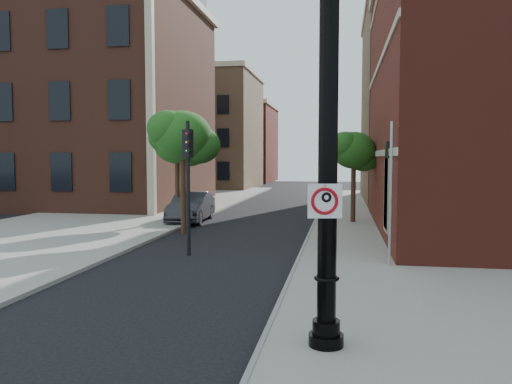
% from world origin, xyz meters
% --- Properties ---
extents(ground, '(120.00, 120.00, 0.00)m').
position_xyz_m(ground, '(0.00, 0.00, 0.00)').
color(ground, black).
rests_on(ground, ground).
extents(sidewalk_right, '(8.00, 60.00, 0.12)m').
position_xyz_m(sidewalk_right, '(6.00, 10.00, 0.06)').
color(sidewalk_right, gray).
rests_on(sidewalk_right, ground).
extents(sidewalk_left, '(10.00, 50.00, 0.12)m').
position_xyz_m(sidewalk_left, '(-9.00, 18.00, 0.06)').
color(sidewalk_left, gray).
rests_on(sidewalk_left, ground).
extents(curb_edge, '(0.10, 60.00, 0.14)m').
position_xyz_m(curb_edge, '(2.05, 10.00, 0.07)').
color(curb_edge, gray).
rests_on(curb_edge, ground).
extents(victorian_building, '(18.60, 14.60, 17.95)m').
position_xyz_m(victorian_building, '(-16.00, 23.97, 8.74)').
color(victorian_building, brown).
rests_on(victorian_building, ground).
extents(bg_building_tan_a, '(12.00, 12.00, 12.00)m').
position_xyz_m(bg_building_tan_a, '(-12.00, 44.00, 6.00)').
color(bg_building_tan_a, '#9C7655').
rests_on(bg_building_tan_a, ground).
extents(bg_building_red, '(12.00, 12.00, 10.00)m').
position_xyz_m(bg_building_red, '(-12.00, 58.00, 5.00)').
color(bg_building_red, maroon).
rests_on(bg_building_red, ground).
extents(lamppost, '(0.60, 0.60, 7.10)m').
position_xyz_m(lamppost, '(3.16, -0.73, 3.28)').
color(lamppost, black).
rests_on(lamppost, ground).
extents(no_parking_sign, '(0.56, 0.15, 0.57)m').
position_xyz_m(no_parking_sign, '(3.13, -0.91, 2.62)').
color(no_parking_sign, white).
rests_on(no_parking_sign, ground).
extents(parked_car, '(1.91, 4.74, 1.53)m').
position_xyz_m(parked_car, '(-4.28, 15.52, 0.76)').
color(parked_car, '#2A2A2F').
rests_on(parked_car, ground).
extents(traffic_signal_left, '(0.35, 0.40, 4.54)m').
position_xyz_m(traffic_signal_left, '(-1.72, 6.97, 3.06)').
color(traffic_signal_left, black).
rests_on(traffic_signal_left, ground).
extents(traffic_signal_right, '(0.42, 0.47, 5.35)m').
position_xyz_m(traffic_signal_right, '(2.89, 8.96, 3.61)').
color(traffic_signal_right, black).
rests_on(traffic_signal_right, ground).
extents(utility_pole, '(0.09, 0.09, 4.38)m').
position_xyz_m(utility_pole, '(4.80, 5.97, 2.19)').
color(utility_pole, '#999999').
rests_on(utility_pole, ground).
extents(street_tree_a, '(2.96, 2.67, 5.32)m').
position_xyz_m(street_tree_a, '(-3.35, 11.54, 4.20)').
color(street_tree_a, black).
rests_on(street_tree_a, ground).
extents(street_tree_b, '(2.78, 2.52, 5.02)m').
position_xyz_m(street_tree_b, '(-4.83, 15.11, 3.96)').
color(street_tree_b, black).
rests_on(street_tree_b, ground).
extents(street_tree_c, '(2.55, 2.30, 4.59)m').
position_xyz_m(street_tree_c, '(3.97, 16.07, 3.62)').
color(street_tree_c, black).
rests_on(street_tree_c, ground).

